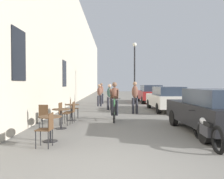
{
  "coord_description": "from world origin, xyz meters",
  "views": [
    {
      "loc": [
        -0.17,
        -4.09,
        1.65
      ],
      "look_at": [
        -0.02,
        17.05,
        1.09
      ],
      "focal_mm": 36.5,
      "sensor_mm": 36.0,
      "label": 1
    }
  ],
  "objects_px": {
    "pedestrian_mid": "(110,95)",
    "parked_car_nearest": "(211,110)",
    "cafe_table_far": "(72,109)",
    "parked_car_third": "(150,93)",
    "street_lamp": "(135,65)",
    "parked_motorcycle": "(207,130)",
    "cafe_chair_far_toward_street": "(71,111)",
    "cafe_chair_far_toward_wall": "(73,107)",
    "pedestrian_far": "(99,94)",
    "parked_car_second": "(167,98)",
    "cafe_table_mid": "(61,114)",
    "cafe_chair_mid_toward_street": "(63,112)",
    "pedestrian_furthest": "(101,92)",
    "cafe_chair_mid_toward_wall": "(44,115)",
    "cafe_chair_near_toward_street": "(47,127)",
    "cafe_table_near": "(50,123)",
    "cyclist_on_bicycle": "(114,102)",
    "pedestrian_near": "(135,96)"
  },
  "relations": [
    {
      "from": "cafe_table_near",
      "to": "pedestrian_furthest",
      "type": "relative_size",
      "value": 0.43
    },
    {
      "from": "cafe_chair_mid_toward_street",
      "to": "cafe_chair_far_toward_street",
      "type": "relative_size",
      "value": 1.0
    },
    {
      "from": "pedestrian_mid",
      "to": "parked_car_second",
      "type": "relative_size",
      "value": 0.39
    },
    {
      "from": "cafe_table_far",
      "to": "cafe_chair_far_toward_wall",
      "type": "distance_m",
      "value": 0.66
    },
    {
      "from": "cafe_table_mid",
      "to": "cafe_chair_far_toward_street",
      "type": "distance_m",
      "value": 1.2
    },
    {
      "from": "cafe_chair_far_toward_street",
      "to": "cafe_chair_far_toward_wall",
      "type": "xyz_separation_m",
      "value": [
        -0.15,
        1.31,
        0.0
      ]
    },
    {
      "from": "cafe_chair_mid_toward_wall",
      "to": "pedestrian_mid",
      "type": "distance_m",
      "value": 6.42
    },
    {
      "from": "cafe_table_far",
      "to": "street_lamp",
      "type": "bearing_deg",
      "value": 65.57
    },
    {
      "from": "parked_car_second",
      "to": "pedestrian_furthest",
      "type": "bearing_deg",
      "value": 130.01
    },
    {
      "from": "parked_car_third",
      "to": "parked_motorcycle",
      "type": "relative_size",
      "value": 1.99
    },
    {
      "from": "pedestrian_near",
      "to": "parked_car_third",
      "type": "xyz_separation_m",
      "value": [
        2.08,
        7.22,
        -0.2
      ]
    },
    {
      "from": "cafe_table_far",
      "to": "cafe_chair_near_toward_street",
      "type": "bearing_deg",
      "value": -88.93
    },
    {
      "from": "cafe_table_far",
      "to": "cafe_chair_far_toward_street",
      "type": "relative_size",
      "value": 0.81
    },
    {
      "from": "cafe_table_near",
      "to": "cafe_table_mid",
      "type": "bearing_deg",
      "value": 93.08
    },
    {
      "from": "parked_car_third",
      "to": "parked_motorcycle",
      "type": "bearing_deg",
      "value": -93.44
    },
    {
      "from": "cafe_table_mid",
      "to": "pedestrian_mid",
      "type": "distance_m",
      "value": 6.16
    },
    {
      "from": "cafe_chair_far_toward_street",
      "to": "cafe_table_far",
      "type": "bearing_deg",
      "value": 96.57
    },
    {
      "from": "pedestrian_far",
      "to": "street_lamp",
      "type": "height_order",
      "value": "street_lamp"
    },
    {
      "from": "cafe_table_near",
      "to": "cafe_chair_mid_toward_wall",
      "type": "height_order",
      "value": "cafe_chair_mid_toward_wall"
    },
    {
      "from": "cafe_chair_far_toward_wall",
      "to": "parked_motorcycle",
      "type": "height_order",
      "value": "cafe_chair_far_toward_wall"
    },
    {
      "from": "cafe_chair_near_toward_street",
      "to": "pedestrian_furthest",
      "type": "distance_m",
      "value": 12.65
    },
    {
      "from": "parked_car_nearest",
      "to": "parked_motorcycle",
      "type": "bearing_deg",
      "value": -117.66
    },
    {
      "from": "cyclist_on_bicycle",
      "to": "parked_motorcycle",
      "type": "distance_m",
      "value": 4.81
    },
    {
      "from": "cafe_chair_mid_toward_wall",
      "to": "pedestrian_near",
      "type": "xyz_separation_m",
      "value": [
        3.72,
        4.17,
        0.47
      ]
    },
    {
      "from": "cafe_chair_far_toward_street",
      "to": "pedestrian_furthest",
      "type": "distance_m",
      "value": 9.03
    },
    {
      "from": "cafe_chair_mid_toward_street",
      "to": "cafe_chair_far_toward_street",
      "type": "height_order",
      "value": "same"
    },
    {
      "from": "pedestrian_far",
      "to": "cafe_chair_mid_toward_wall",
      "type": "bearing_deg",
      "value": -101.09
    },
    {
      "from": "cafe_chair_mid_toward_wall",
      "to": "parked_car_nearest",
      "type": "height_order",
      "value": "parked_car_nearest"
    },
    {
      "from": "cafe_chair_far_toward_wall",
      "to": "cafe_chair_far_toward_street",
      "type": "bearing_deg",
      "value": -83.42
    },
    {
      "from": "parked_car_second",
      "to": "cafe_chair_near_toward_street",
      "type": "bearing_deg",
      "value": -122.86
    },
    {
      "from": "cafe_table_near",
      "to": "cafe_chair_mid_toward_street",
      "type": "height_order",
      "value": "cafe_chair_mid_toward_street"
    },
    {
      "from": "cafe_chair_near_toward_street",
      "to": "cyclist_on_bicycle",
      "type": "bearing_deg",
      "value": 67.41
    },
    {
      "from": "pedestrian_far",
      "to": "parked_car_second",
      "type": "distance_m",
      "value": 5.0
    },
    {
      "from": "cafe_table_mid",
      "to": "cafe_chair_mid_toward_street",
      "type": "height_order",
      "value": "cafe_chair_mid_toward_street"
    },
    {
      "from": "cafe_chair_mid_toward_wall",
      "to": "cafe_chair_far_toward_wall",
      "type": "distance_m",
      "value": 2.65
    },
    {
      "from": "cafe_chair_near_toward_street",
      "to": "parked_car_nearest",
      "type": "distance_m",
      "value": 5.22
    },
    {
      "from": "street_lamp",
      "to": "parked_motorcycle",
      "type": "xyz_separation_m",
      "value": [
        0.67,
        -12.08,
        -2.7
      ]
    },
    {
      "from": "pedestrian_mid",
      "to": "parked_car_nearest",
      "type": "xyz_separation_m",
      "value": [
        3.38,
        -6.73,
        -0.14
      ]
    },
    {
      "from": "cafe_table_mid",
      "to": "cafe_chair_far_toward_wall",
      "type": "height_order",
      "value": "cafe_chair_far_toward_wall"
    },
    {
      "from": "cafe_table_far",
      "to": "pedestrian_furthest",
      "type": "xyz_separation_m",
      "value": [
        0.97,
        8.32,
        0.43
      ]
    },
    {
      "from": "pedestrian_mid",
      "to": "cafe_chair_far_toward_wall",
      "type": "bearing_deg",
      "value": -117.11
    },
    {
      "from": "cafe_chair_far_toward_wall",
      "to": "pedestrian_furthest",
      "type": "height_order",
      "value": "pedestrian_furthest"
    },
    {
      "from": "cafe_table_far",
      "to": "pedestrian_far",
      "type": "relative_size",
      "value": 0.45
    },
    {
      "from": "parked_car_third",
      "to": "cafe_chair_mid_toward_street",
      "type": "bearing_deg",
      "value": -116.52
    },
    {
      "from": "cafe_chair_near_toward_street",
      "to": "cafe_chair_mid_toward_street",
      "type": "relative_size",
      "value": 1.0
    },
    {
      "from": "cafe_table_far",
      "to": "parked_car_third",
      "type": "distance_m",
      "value": 10.76
    },
    {
      "from": "cafe_chair_mid_toward_wall",
      "to": "pedestrian_mid",
      "type": "xyz_separation_m",
      "value": [
        2.33,
        5.97,
        0.39
      ]
    },
    {
      "from": "pedestrian_furthest",
      "to": "parked_car_second",
      "type": "distance_m",
      "value": 6.38
    },
    {
      "from": "pedestrian_near",
      "to": "cafe_chair_far_toward_wall",
      "type": "bearing_deg",
      "value": -153.04
    },
    {
      "from": "pedestrian_near",
      "to": "cyclist_on_bicycle",
      "type": "bearing_deg",
      "value": -117.89
    }
  ]
}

